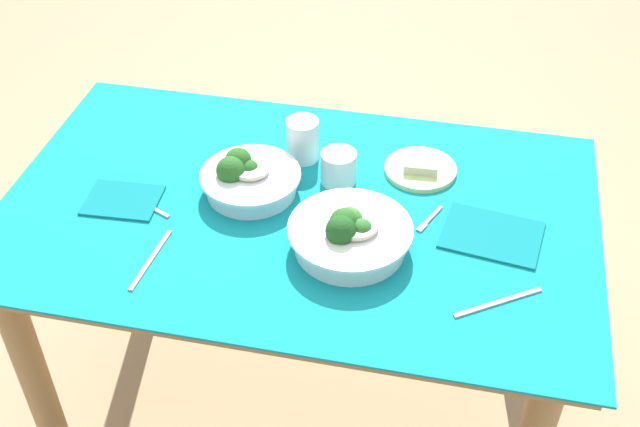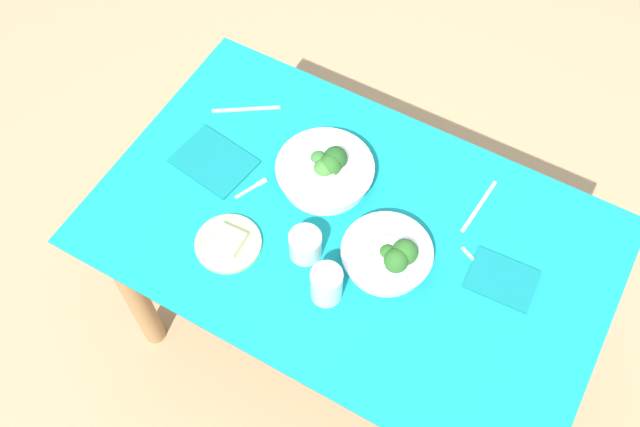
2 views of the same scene
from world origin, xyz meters
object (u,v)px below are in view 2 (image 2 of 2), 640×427
object	(u,v)px
broccoli_bowl_near	(326,171)
table_knife_left	(479,206)
napkin_folded_upper	(502,279)
water_glass_center	(305,245)
broccoli_bowl_far	(389,256)
fork_by_near_bowl	(252,188)
water_glass_side	(326,285)
napkin_folded_lower	(214,161)
table_knife_right	(246,109)
fork_by_far_bowl	(477,263)
bread_side_plate	(228,243)

from	to	relation	value
broccoli_bowl_near	table_knife_left	bearing A→B (deg)	-162.88
napkin_folded_upper	water_glass_center	bearing A→B (deg)	20.62
broccoli_bowl_far	fork_by_near_bowl	world-z (taller)	broccoli_bowl_far
napkin_folded_upper	table_knife_left	bearing A→B (deg)	-51.96
water_glass_side	napkin_folded_lower	xyz separation A→B (m)	(0.46, -0.19, -0.05)
water_glass_center	napkin_folded_upper	size ratio (longest dim) A/B	0.50
broccoli_bowl_near	fork_by_near_bowl	bearing A→B (deg)	38.42
broccoli_bowl_far	table_knife_left	distance (m)	0.30
table_knife_right	fork_by_near_bowl	bearing A→B (deg)	-87.65
broccoli_bowl_near	napkin_folded_lower	xyz separation A→B (m)	(0.29, 0.10, -0.03)
water_glass_side	napkin_folded_lower	distance (m)	0.50
broccoli_bowl_near	fork_by_far_bowl	bearing A→B (deg)	175.33
broccoli_bowl_far	table_knife_right	distance (m)	0.62
broccoli_bowl_far	fork_by_near_bowl	bearing A→B (deg)	-2.77
fork_by_far_bowl	table_knife_right	size ratio (longest dim) A/B	0.49
water_glass_side	table_knife_left	size ratio (longest dim) A/B	0.56
bread_side_plate	table_knife_right	bearing A→B (deg)	-63.37
napkin_folded_upper	napkin_folded_lower	size ratio (longest dim) A/B	0.79
table_knife_left	napkin_folded_lower	bearing A→B (deg)	-67.17
broccoli_bowl_far	fork_by_near_bowl	size ratio (longest dim) A/B	2.41
broccoli_bowl_far	table_knife_right	size ratio (longest dim) A/B	1.17
fork_by_near_bowl	napkin_folded_upper	size ratio (longest dim) A/B	0.58
table_knife_right	water_glass_side	bearing A→B (deg)	-72.77
water_glass_center	fork_by_near_bowl	xyz separation A→B (m)	(0.22, -0.10, -0.04)
broccoli_bowl_far	bread_side_plate	bearing A→B (deg)	22.49
fork_by_far_bowl	table_knife_right	xyz separation A→B (m)	(0.77, -0.13, -0.00)
bread_side_plate	napkin_folded_upper	distance (m)	0.69
water_glass_side	fork_by_near_bowl	xyz separation A→B (m)	(0.32, -0.17, -0.05)
bread_side_plate	fork_by_far_bowl	bearing A→B (deg)	-155.50
broccoli_bowl_far	napkin_folded_lower	xyz separation A→B (m)	(0.55, -0.04, -0.03)
broccoli_bowl_near	bread_side_plate	world-z (taller)	broccoli_bowl_near
bread_side_plate	water_glass_center	bearing A→B (deg)	-156.96
broccoli_bowl_near	table_knife_left	size ratio (longest dim) A/B	1.40
water_glass_center	table_knife_right	xyz separation A→B (m)	(0.38, -0.32, -0.04)
fork_by_near_bowl	table_knife_right	bearing A→B (deg)	59.89
broccoli_bowl_far	broccoli_bowl_near	distance (m)	0.30
broccoli_bowl_far	fork_by_far_bowl	bearing A→B (deg)	-151.82
fork_by_far_bowl	water_glass_center	bearing A→B (deg)	-130.52
water_glass_center	fork_by_near_bowl	size ratio (longest dim) A/B	0.87
broccoli_bowl_far	fork_by_far_bowl	world-z (taller)	broccoli_bowl_far
broccoli_bowl_far	table_knife_left	bearing A→B (deg)	-117.07
table_knife_right	napkin_folded_lower	bearing A→B (deg)	-117.49
water_glass_center	fork_by_near_bowl	world-z (taller)	water_glass_center
bread_side_plate	table_knife_left	bearing A→B (deg)	-140.59
water_glass_side	napkin_folded_lower	world-z (taller)	water_glass_side
broccoli_bowl_near	bread_side_plate	xyz separation A→B (m)	(0.12, 0.30, -0.03)
broccoli_bowl_near	table_knife_left	distance (m)	0.42
fork_by_far_bowl	napkin_folded_upper	distance (m)	0.07
water_glass_side	napkin_folded_upper	world-z (taller)	water_glass_side
table_knife_left	fork_by_far_bowl	bearing A→B (deg)	26.07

